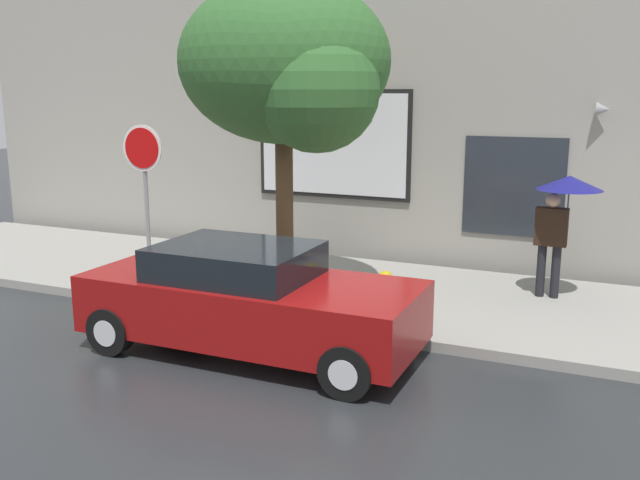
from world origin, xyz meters
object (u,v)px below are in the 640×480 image
parked_car (249,300)px  street_tree (290,68)px  pedestrian_with_umbrella (563,201)px  fire_hydrant (385,297)px  stop_sign (144,174)px

parked_car → street_tree: street_tree is taller
pedestrian_with_umbrella → street_tree: size_ratio=0.40×
fire_hydrant → stop_sign: size_ratio=0.28×
fire_hydrant → street_tree: street_tree is taller
fire_hydrant → street_tree: size_ratio=0.15×
pedestrian_with_umbrella → fire_hydrant: bearing=-133.9°
stop_sign → pedestrian_with_umbrella: bearing=18.0°
parked_car → pedestrian_with_umbrella: bearing=46.4°
fire_hydrant → pedestrian_with_umbrella: bearing=46.1°
street_tree → stop_sign: street_tree is taller
stop_sign → fire_hydrant: bearing=-2.0°
pedestrian_with_umbrella → stop_sign: (-6.40, -2.08, 0.35)m
parked_car → pedestrian_with_umbrella: (3.54, 3.71, 1.00)m
pedestrian_with_umbrella → street_tree: (-3.87, -1.76, 2.01)m
fire_hydrant → street_tree: bearing=164.6°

